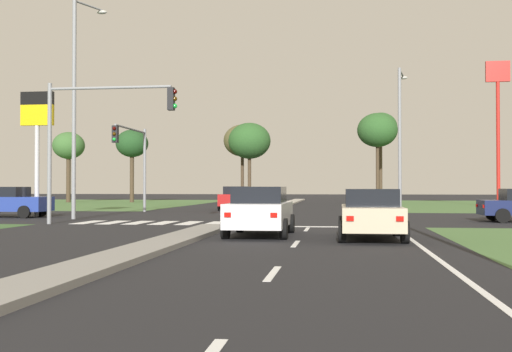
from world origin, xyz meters
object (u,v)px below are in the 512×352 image
traffic_signal_far_left (134,152)px  treeline_third (249,141)px  car_red_second (236,198)px  car_blue_fifth (8,202)px  traffic_signal_near_left (95,125)px  fuel_price_totem (37,125)px  street_lamp_second (77,98)px  treeline_second (132,144)px  car_white_near (260,211)px  treeline_sixth (380,128)px  fastfood_pole_sign (498,100)px  treeline_fourth (242,141)px  treeline_fifth (377,131)px  treeline_near (69,147)px  street_lamp_third (400,131)px  car_beige_third (371,214)px

traffic_signal_far_left → treeline_third: bearing=80.3°
car_red_second → car_blue_fifth: bearing=48.6°
traffic_signal_near_left → treeline_third: bearing=86.9°
traffic_signal_near_left → fuel_price_totem: bearing=133.0°
street_lamp_second → treeline_second: street_lamp_second is taller
car_white_near → treeline_sixth: bearing=81.4°
car_blue_fifth → fastfood_pole_sign: bearing=123.8°
traffic_signal_near_left → fuel_price_totem: (-5.69, 6.10, 0.68)m
traffic_signal_near_left → treeline_fourth: size_ratio=0.79×
car_white_near → street_lamp_second: (-10.35, 9.29, 5.18)m
car_white_near → treeline_third: size_ratio=0.58×
car_red_second → treeline_sixth: treeline_sixth is taller
treeline_fifth → fastfood_pole_sign: bearing=-45.7°
car_white_near → traffic_signal_far_left: 19.15m
treeline_fifth → street_lamp_second: bearing=-118.9°
traffic_signal_far_left → street_lamp_second: (-0.60, -6.94, 2.29)m
traffic_signal_near_left → street_lamp_second: 5.21m
car_blue_fifth → treeline_second: (-3.87, 30.97, 5.11)m
street_lamp_second → fuel_price_totem: 3.81m
car_white_near → treeline_near: treeline_near is taller
car_red_second → fuel_price_totem: size_ratio=0.69×
street_lamp_second → fastfood_pole_sign: 32.70m
car_red_second → street_lamp_third: 12.05m
car_white_near → traffic_signal_near_left: bearing=146.2°
treeline_near → treeline_fourth: (18.06, -0.56, 0.37)m
traffic_signal_near_left → traffic_signal_far_left: (-2.03, 11.06, -0.49)m
street_lamp_third → treeline_fourth: bearing=120.5°
treeline_fourth → car_blue_fifth: bearing=-104.8°
fuel_price_totem → treeline_fifth: 33.97m
car_red_second → car_blue_fifth: (-10.18, -11.53, -0.01)m
car_beige_third → street_lamp_second: (-13.86, 10.20, 5.22)m
car_beige_third → treeline_third: 40.94m
fastfood_pole_sign → treeline_second: 35.14m
car_white_near → car_red_second: 22.49m
treeline_third → treeline_sixth: size_ratio=0.85×
traffic_signal_near_left → street_lamp_third: 18.92m
car_blue_fifth → traffic_signal_far_left: bearing=139.6°
treeline_sixth → treeline_fifth: bearing=-97.0°
car_beige_third → fastfood_pole_sign: bearing=70.2°
car_white_near → car_blue_fifth: size_ratio=1.05×
treeline_second → treeline_third: treeline_third is taller
treeline_fifth → treeline_second: bearing=174.3°
fuel_price_totem → car_red_second: bearing=50.2°
treeline_sixth → treeline_third: bearing=-157.5°
treeline_third → treeline_near: bearing=174.0°
street_lamp_second → treeline_fourth: 30.94m
car_white_near → fastfood_pole_sign: fastfood_pole_sign is taller
fuel_price_totem → treeline_near: 31.50m
treeline_fourth → car_beige_third: bearing=-75.8°
street_lamp_second → treeline_fifth: size_ratio=1.29×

